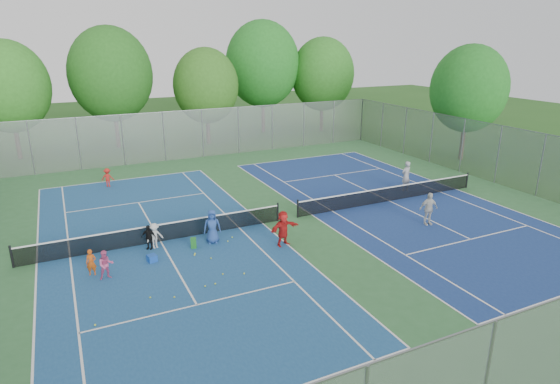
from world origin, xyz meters
The scene contains 37 objects.
ground centered at (0.00, 0.00, 0.00)m, with size 120.00×120.00×0.00m, color #204D18.
court_pad centered at (0.00, 0.00, 0.01)m, with size 32.00×32.00×0.01m, color #306637.
court_left centered at (-7.00, 0.00, 0.02)m, with size 10.97×23.77×0.01m, color navy.
court_right centered at (7.00, 0.00, 0.02)m, with size 10.97×23.77×0.01m, color navy.
net_left centered at (-7.00, 0.00, 0.46)m, with size 12.87×0.10×0.91m, color black.
net_right centered at (7.00, 0.00, 0.46)m, with size 12.87×0.10×0.91m, color black.
fence_north centered at (0.00, 16.00, 2.00)m, with size 32.00×0.10×4.00m, color gray.
fence_east centered at (16.00, 0.00, 2.00)m, with size 32.00×0.10×4.00m, color gray.
tree_nw centered at (-14.00, 22.00, 5.89)m, with size 6.40×6.40×9.58m.
tree_nl centered at (-6.00, 23.00, 6.54)m, with size 7.20×7.20×10.69m.
tree_nc centered at (2.00, 21.00, 5.39)m, with size 6.00×6.00×8.85m.
tree_nr centered at (9.00, 24.00, 7.04)m, with size 7.60×7.60×11.42m.
tree_ne centered at (15.00, 22.00, 5.97)m, with size 6.60×6.60×9.77m.
tree_side_e centered at (19.00, 6.00, 5.74)m, with size 6.00×6.00×9.20m.
ball_crate centered at (-7.80, -2.00, 0.16)m, with size 0.38×0.38×0.33m, color #1749AF.
ball_hopper centered at (-5.72, -1.40, 0.26)m, with size 0.26×0.26×0.51m, color #238028.
student_a centered at (-10.32, -2.18, 0.58)m, with size 0.43×0.28×1.17m, color #CC5013.
student_b centered at (-9.78, -2.78, 0.63)m, with size 0.62×0.48×1.27m, color #D35288.
student_c centered at (-7.36, -0.60, 0.63)m, with size 0.81×0.47×1.25m, color silver.
student_d centered at (-7.64, -0.60, 0.61)m, with size 0.71×0.30×1.22m, color black.
student_e centered at (-4.70, -1.18, 0.85)m, with size 0.83×0.54×1.70m, color #274891.
student_f centered at (-1.72, -2.95, 0.88)m, with size 1.62×0.52×1.75m, color red.
child_far_baseline centered at (-8.25, 10.63, 0.64)m, with size 0.82×0.47×1.28m, color #B42019.
instructor centered at (9.29, 1.33, 0.99)m, with size 0.72×0.47×1.97m, color #949497.
teen_court_b centered at (6.44, -3.91, 0.90)m, with size 1.05×0.44×1.80m, color silver.
tennis_ball_0 centered at (-8.49, -5.16, 0.03)m, with size 0.07×0.07×0.07m, color #BACD2F.
tennis_ball_1 centered at (-5.35, -4.57, 0.03)m, with size 0.07×0.07×0.07m, color gold.
tennis_ball_2 centered at (-4.02, -1.47, 0.03)m, with size 0.07×0.07×0.07m, color #D5F238.
tennis_ball_3 centered at (-5.92, -2.26, 0.03)m, with size 0.07×0.07×0.07m, color #E8F538.
tennis_ball_4 centered at (-7.64, -5.53, 0.03)m, with size 0.07×0.07×0.07m, color gold.
tennis_ball_5 centered at (-10.57, -6.18, 0.03)m, with size 0.07×0.07×0.07m, color #E1EF37.
tennis_ball_6 centered at (-5.35, -2.91, 0.03)m, with size 0.07×0.07×0.07m, color #A1C22D.
tennis_ball_7 centered at (-5.86, -2.12, 0.03)m, with size 0.07×0.07×0.07m, color #DBEC37.
tennis_ball_8 centered at (-4.51, -4.92, 0.03)m, with size 0.07×0.07×0.07m, color #E3F138.
tennis_ball_9 centered at (-5.90, -5.22, 0.03)m, with size 0.07×0.07×0.07m, color #BFD832.
tennis_ball_10 centered at (-3.67, -1.10, 0.03)m, with size 0.07×0.07×0.07m, color #BBE134.
tennis_ball_11 centered at (-6.32, -5.23, 0.03)m, with size 0.07×0.07×0.07m, color #B2C72E.
Camera 1 is at (-10.79, -21.58, 9.52)m, focal length 30.00 mm.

